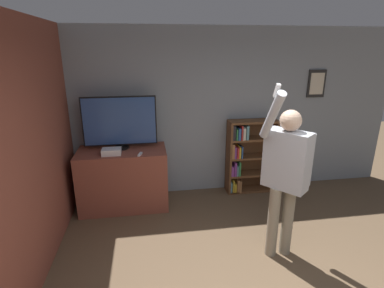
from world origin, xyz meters
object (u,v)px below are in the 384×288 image
object	(u,v)px
game_console	(112,152)
person	(286,171)
television	(120,122)
bookshelf	(246,156)

from	to	relation	value
game_console	person	distance (m)	2.39
person	television	bearing A→B (deg)	-169.30
television	person	distance (m)	2.45
television	bookshelf	distance (m)	2.15
game_console	bookshelf	distance (m)	2.21
bookshelf	game_console	bearing A→B (deg)	-169.97
bookshelf	person	distance (m)	1.75
television	bookshelf	xyz separation A→B (m)	(2.03, 0.13, -0.70)
game_console	bookshelf	xyz separation A→B (m)	(2.15, 0.38, -0.33)
television	game_console	world-z (taller)	television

